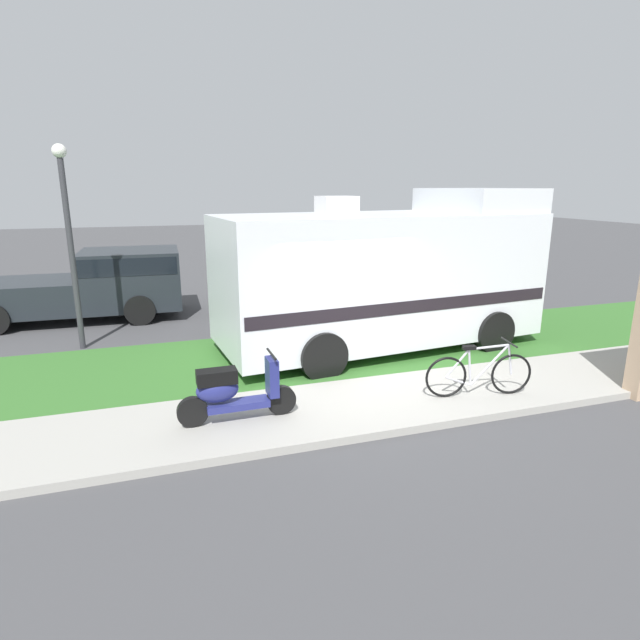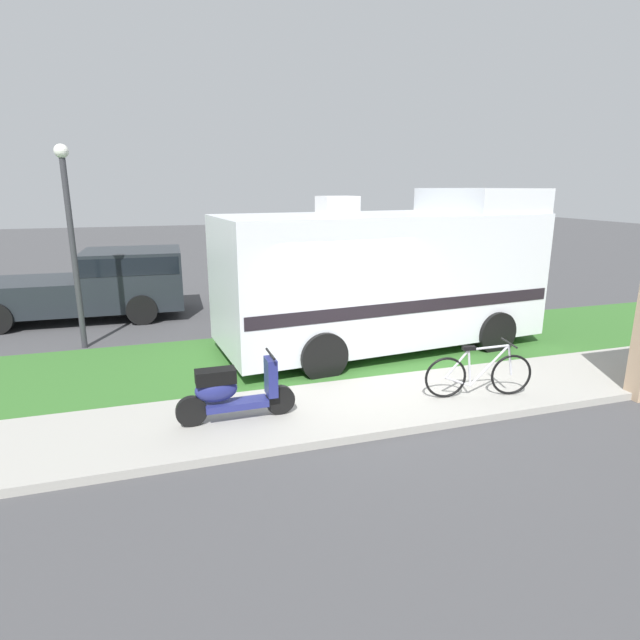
{
  "view_description": "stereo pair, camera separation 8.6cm",
  "coord_description": "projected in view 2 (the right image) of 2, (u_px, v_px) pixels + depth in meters",
  "views": [
    {
      "loc": [
        -3.26,
        -8.1,
        3.41
      ],
      "look_at": [
        -0.5,
        0.3,
        1.1
      ],
      "focal_mm": 28.88,
      "sensor_mm": 36.0,
      "label": 1
    },
    {
      "loc": [
        -3.17,
        -8.12,
        3.41
      ],
      "look_at": [
        -0.5,
        0.3,
        1.1
      ],
      "focal_mm": 28.88,
      "sensor_mm": 36.0,
      "label": 2
    }
  ],
  "objects": [
    {
      "name": "ground_plane",
      "position": [
        352.0,
        381.0,
        9.28
      ],
      "size": [
        80.0,
        80.0,
        0.0
      ],
      "primitive_type": "plane",
      "color": "#424244"
    },
    {
      "name": "sidewalk",
      "position": [
        379.0,
        404.0,
        8.16
      ],
      "size": [
        24.0,
        2.0,
        0.12
      ],
      "color": "#9E9B93",
      "rests_on": "ground"
    },
    {
      "name": "grass_strip",
      "position": [
        326.0,
        354.0,
        10.66
      ],
      "size": [
        24.0,
        3.4,
        0.08
      ],
      "color": "#336628",
      "rests_on": "ground"
    },
    {
      "name": "motorhome_rv",
      "position": [
        385.0,
        275.0,
        10.78
      ],
      "size": [
        6.89,
        3.19,
        3.36
      ],
      "color": "silver",
      "rests_on": "ground"
    },
    {
      "name": "scooter",
      "position": [
        232.0,
        391.0,
        7.34
      ],
      "size": [
        1.72,
        0.5,
        0.97
      ],
      "color": "black",
      "rests_on": "ground"
    },
    {
      "name": "bicycle",
      "position": [
        479.0,
        374.0,
        8.21
      ],
      "size": [
        1.75,
        0.53,
        0.89
      ],
      "color": "black",
      "rests_on": "ground"
    },
    {
      "name": "pickup_truck_near",
      "position": [
        96.0,
        282.0,
        13.49
      ],
      "size": [
        5.51,
        2.37,
        1.78
      ],
      "color": "#1E2328",
      "rests_on": "ground"
    },
    {
      "name": "street_lamp_post",
      "position": [
        71.0,
        228.0,
        10.54
      ],
      "size": [
        0.28,
        0.28,
        4.22
      ],
      "color": "#333338",
      "rests_on": "ground"
    }
  ]
}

